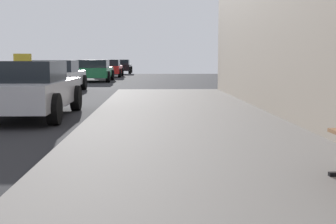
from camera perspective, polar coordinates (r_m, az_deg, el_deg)
The scene contains 5 objects.
car_silver at distance 11.02m, azimuth -16.97°, elevation 2.73°, with size 2.02×4.20×1.43m.
car_white at distance 19.19m, azimuth -13.42°, elevation 4.30°, with size 1.96×4.10×1.27m.
car_green at distance 28.09m, azimuth -8.94°, elevation 5.03°, with size 2.05×4.40×1.27m.
car_red at distance 35.24m, azimuth -7.18°, elevation 5.33°, with size 1.95×4.21×1.27m.
car_black at distance 43.53m, azimuth -5.78°, elevation 5.55°, with size 2.00×4.49×1.27m.
Camera 1 is at (3.29, -2.12, 1.31)m, focal length 50.00 mm.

